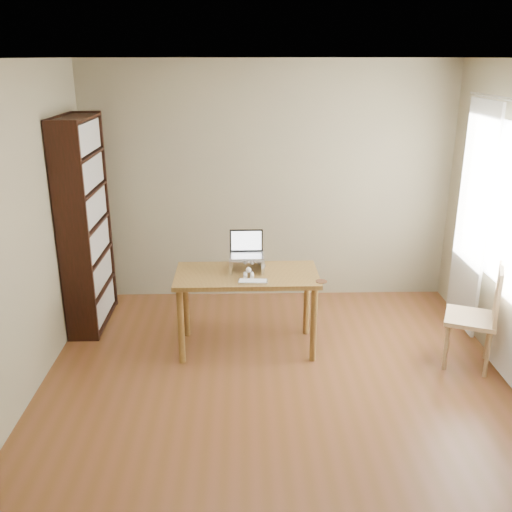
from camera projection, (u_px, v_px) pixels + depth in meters
The scene contains 10 objects.
room at pixel (287, 249), 4.11m from camera, with size 4.04×4.54×2.64m.
bookshelf at pixel (85, 224), 5.60m from camera, with size 0.30×0.90×2.10m.
curtains at pixel (497, 232), 4.93m from camera, with size 0.03×1.90×2.25m.
desk at pixel (247, 284), 5.21m from camera, with size 1.30×0.66×0.75m.
laptop_stand at pixel (247, 262), 5.22m from camera, with size 0.32×0.25×0.13m.
laptop at pixel (247, 249), 5.24m from camera, with size 0.31×0.26×0.22m.
keyboard at pixel (253, 281), 4.96m from camera, with size 0.26×0.13×0.02m.
coaster at pixel (321, 281), 4.98m from camera, with size 0.10×0.10×0.01m, color #512B1B.
cat at pixel (248, 262), 5.25m from camera, with size 0.26×0.49×0.16m.
chair at pixel (480, 312), 4.96m from camera, with size 0.55×0.55×0.95m.
Camera 1 is at (-0.28, -3.87, 2.61)m, focal length 40.00 mm.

